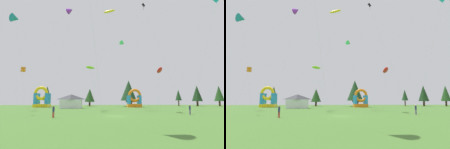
{
  "view_description": "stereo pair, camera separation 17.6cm",
  "coord_description": "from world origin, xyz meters",
  "views": [
    {
      "loc": [
        -2.55,
        -30.1,
        2.64
      ],
      "look_at": [
        0.0,
        12.49,
        8.28
      ],
      "focal_mm": 30.1,
      "sensor_mm": 36.0,
      "label": 1
    },
    {
      "loc": [
        -2.38,
        -30.11,
        2.64
      ],
      "look_at": [
        0.0,
        12.49,
        8.28
      ],
      "focal_mm": 30.1,
      "sensor_mm": 36.0,
      "label": 2
    }
  ],
  "objects": [
    {
      "name": "tree_row_2",
      "position": [
        7.97,
        40.5,
        5.9
      ],
      "size": [
        6.01,
        6.01,
        9.73
      ],
      "color": "#4C331E",
      "rests_on": "ground_plane"
    },
    {
      "name": "kite_lime_parafoil",
      "position": [
        -5.22,
        16.23,
        10.49
      ],
      "size": [
        3.92,
        4.33,
        10.89
      ],
      "color": "#8CD826",
      "rests_on": "ground_plane"
    },
    {
      "name": "person_left_edge",
      "position": [
        -9.36,
        -2.1,
        1.02
      ],
      "size": [
        0.35,
        0.35,
        1.72
      ],
      "rotation": [
        0.0,
        0.0,
        6.08
      ],
      "color": "#B21E26",
      "rests_on": "ground_plane"
    },
    {
      "name": "ground_plane",
      "position": [
        0.0,
        0.0,
        0.0
      ],
      "size": [
        120.0,
        120.0,
        0.0
      ],
      "primitive_type": "plane",
      "color": "#47752D"
    },
    {
      "name": "inflatable_orange_dome",
      "position": [
        -22.4,
        34.98,
        2.63
      ],
      "size": [
        4.86,
        4.35,
        6.95
      ],
      "color": "yellow",
      "rests_on": "ground_plane"
    },
    {
      "name": "inflatable_yellow_castle",
      "position": [
        8.78,
        33.22,
        2.22
      ],
      "size": [
        4.63,
        3.9,
        6.14
      ],
      "color": "orange",
      "rests_on": "ground_plane"
    },
    {
      "name": "tree_row_6",
      "position": [
        43.32,
        40.39,
        4.89
      ],
      "size": [
        3.62,
        3.62,
        7.92
      ],
      "color": "#4C331E",
      "rests_on": "ground_plane"
    },
    {
      "name": "festival_tent",
      "position": [
        -11.21,
        26.13,
        2.04
      ],
      "size": [
        6.17,
        3.1,
        4.09
      ],
      "color": "silver",
      "rests_on": "ground_plane"
    },
    {
      "name": "tree_row_5",
      "position": [
        35.25,
        41.83,
        4.96
      ],
      "size": [
        3.94,
        3.94,
        8.07
      ],
      "color": "#4C331E",
      "rests_on": "ground_plane"
    },
    {
      "name": "tree_row_0",
      "position": [
        -22.8,
        42.57,
        4.85
      ],
      "size": [
        3.07,
        3.07,
        7.52
      ],
      "color": "#4C331E",
      "rests_on": "ground_plane"
    },
    {
      "name": "tree_row_3",
      "position": [
        9.32,
        43.4,
        4.5
      ],
      "size": [
        4.28,
        4.28,
        7.52
      ],
      "color": "#4C331E",
      "rests_on": "ground_plane"
    },
    {
      "name": "kite_yellow_parafoil",
      "position": [
        -0.36,
        19.65,
        27.07
      ],
      "size": [
        6.62,
        3.16,
        27.79
      ],
      "color": "yellow",
      "rests_on": "ground_plane"
    },
    {
      "name": "kite_red_parafoil",
      "position": [
        10.08,
        9.15,
        8.85
      ],
      "size": [
        1.86,
        5.38,
        9.69
      ],
      "color": "red",
      "rests_on": "ground_plane"
    },
    {
      "name": "kite_green_delta",
      "position": [
        4.55,
        30.11,
        21.13
      ],
      "size": [
        5.24,
        5.53,
        22.03
      ],
      "color": "green",
      "rests_on": "ground_plane"
    },
    {
      "name": "person_far_side",
      "position": [
        13.01,
        2.26,
        1.05
      ],
      "size": [
        0.41,
        0.41,
        1.76
      ],
      "rotation": [
        0.0,
        0.0,
        3.66
      ],
      "color": "#724C8C",
      "rests_on": "ground_plane"
    },
    {
      "name": "kite_black_diamond",
      "position": [
        8.24,
        14.52,
        25.95
      ],
      "size": [
        8.29,
        3.1,
        26.88
      ],
      "color": "black",
      "rests_on": "ground_plane"
    },
    {
      "name": "tree_row_4",
      "position": [
        28.6,
        43.88,
        4.3
      ],
      "size": [
        2.46,
        2.46,
        6.51
      ],
      "color": "#4C331E",
      "rests_on": "ground_plane"
    },
    {
      "name": "tree_row_1",
      "position": [
        -6.82,
        43.68,
        4.16
      ],
      "size": [
        3.92,
        3.92,
        6.74
      ],
      "color": "#4C331E",
      "rests_on": "ground_plane"
    },
    {
      "name": "kite_orange_box",
      "position": [
        -16.56,
        4.2,
        7.97
      ],
      "size": [
        1.58,
        2.55,
        8.41
      ],
      "color": "orange",
      "rests_on": "ground_plane"
    },
    {
      "name": "kite_purple_delta",
      "position": [
        -10.47,
        15.73,
        25.13
      ],
      "size": [
        4.1,
        6.45,
        26.01
      ],
      "color": "purple",
      "rests_on": "ground_plane"
    },
    {
      "name": "kite_teal_delta",
      "position": [
        -26.25,
        20.6,
        24.74
      ],
      "size": [
        7.36,
        5.43,
        25.99
      ],
      "color": "#0C7F7A",
      "rests_on": "ground_plane"
    }
  ]
}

